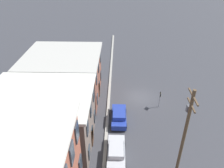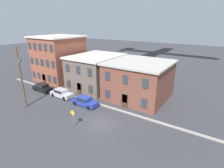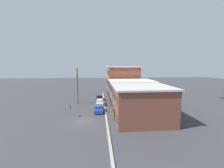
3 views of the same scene
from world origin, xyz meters
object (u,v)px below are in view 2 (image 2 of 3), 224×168
at_px(car_silver, 62,93).
at_px(utility_pole, 21,75).
at_px(car_black, 43,87).
at_px(car_blue, 85,101).
at_px(caution_sign, 73,115).

bearing_deg(car_silver, utility_pole, -106.11).
bearing_deg(car_black, car_silver, 0.52).
xyz_separation_m(car_silver, car_blue, (5.79, -0.28, 0.00)).
bearing_deg(caution_sign, car_silver, 146.70).
bearing_deg(car_black, utility_pole, -57.40).
bearing_deg(utility_pole, car_blue, 36.61).
xyz_separation_m(car_black, car_blue, (11.16, -0.23, 0.00)).
distance_m(car_silver, car_blue, 5.79).
height_order(car_blue, caution_sign, caution_sign).
height_order(caution_sign, utility_pole, utility_pole).
height_order(car_silver, utility_pole, utility_pole).
relative_size(car_black, car_blue, 1.00).
bearing_deg(car_black, car_blue, -1.17).
bearing_deg(car_black, caution_sign, -22.03).
relative_size(car_silver, caution_sign, 1.75).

